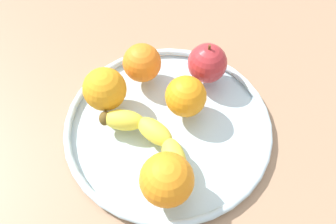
# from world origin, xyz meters

# --- Properties ---
(ground_plane) EXTENTS (1.27, 1.27, 0.04)m
(ground_plane) POSITION_xyz_m (0.00, 0.00, -0.02)
(ground_plane) COLOR #9D775A
(fruit_bowl) EXTENTS (0.35, 0.35, 0.02)m
(fruit_bowl) POSITION_xyz_m (0.00, 0.00, 0.01)
(fruit_bowl) COLOR silver
(fruit_bowl) RESTS_ON ground_plane
(banana) EXTENTS (0.17, 0.10, 0.03)m
(banana) POSITION_xyz_m (-0.01, 0.05, 0.04)
(banana) COLOR yellow
(banana) RESTS_ON fruit_bowl
(apple) EXTENTS (0.07, 0.07, 0.08)m
(apple) POSITION_xyz_m (0.05, -0.11, 0.05)
(apple) COLOR #AE2B30
(apple) RESTS_ON fruit_bowl
(orange_back_left) EXTENTS (0.07, 0.07, 0.07)m
(orange_back_left) POSITION_xyz_m (0.09, 0.07, 0.05)
(orange_back_left) COLOR orange
(orange_back_left) RESTS_ON fruit_bowl
(orange_front_right) EXTENTS (0.07, 0.07, 0.07)m
(orange_front_right) POSITION_xyz_m (0.01, -0.04, 0.05)
(orange_front_right) COLOR orange
(orange_front_right) RESTS_ON fruit_bowl
(orange_back_right) EXTENTS (0.08, 0.08, 0.08)m
(orange_back_right) POSITION_xyz_m (-0.10, 0.07, 0.06)
(orange_back_right) COLOR orange
(orange_back_right) RESTS_ON fruit_bowl
(orange_front_left) EXTENTS (0.07, 0.07, 0.07)m
(orange_front_left) POSITION_xyz_m (0.11, -0.02, 0.05)
(orange_front_left) COLOR orange
(orange_front_left) RESTS_ON fruit_bowl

